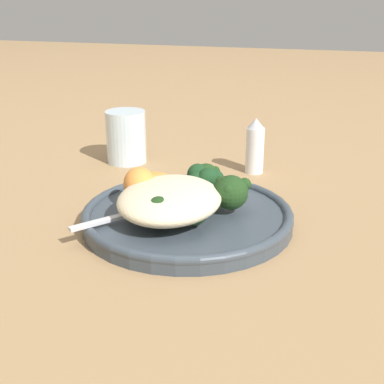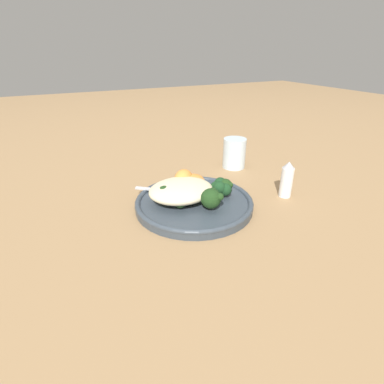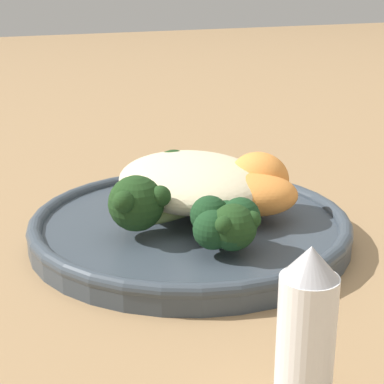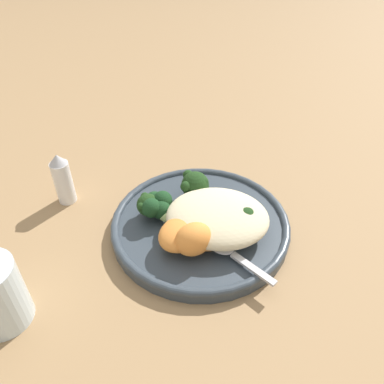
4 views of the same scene
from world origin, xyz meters
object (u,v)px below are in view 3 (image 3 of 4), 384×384
object	(u,v)px
plate	(190,226)
broccoli_stalk_3	(231,218)
quinoa_mound	(189,181)
broccoli_stalk_0	(187,175)
broccoli_stalk_2	(146,205)
kale_tuft	(224,222)
broccoli_stalk_1	(168,189)
salt_shaker	(306,332)
spoon	(229,186)
sweet_potato_chunk_1	(237,180)
sweet_potato_chunk_0	(259,178)
sweet_potato_chunk_2	(254,194)

from	to	relation	value
plate	broccoli_stalk_3	bearing A→B (deg)	8.08
quinoa_mound	broccoli_stalk_0	distance (m)	0.03
broccoli_stalk_2	kale_tuft	xyz separation A→B (m)	(0.05, 0.04, -0.00)
broccoli_stalk_1	salt_shaker	bearing A→B (deg)	110.10
broccoli_stalk_2	salt_shaker	bearing A→B (deg)	72.33
plate	spoon	distance (m)	0.07
broccoli_stalk_0	sweet_potato_chunk_1	bearing A→B (deg)	-159.15
sweet_potato_chunk_1	salt_shaker	xyz separation A→B (m)	(0.24, -0.10, 0.00)
sweet_potato_chunk_0	sweet_potato_chunk_2	xyz separation A→B (m)	(0.02, -0.02, -0.01)
broccoli_stalk_0	kale_tuft	world-z (taller)	broccoli_stalk_0
quinoa_mound	sweet_potato_chunk_1	world-z (taller)	quinoa_mound
plate	broccoli_stalk_3	distance (m)	0.06
salt_shaker	sweet_potato_chunk_1	bearing A→B (deg)	157.59
broccoli_stalk_0	broccoli_stalk_2	distance (m)	0.09
sweet_potato_chunk_2	kale_tuft	bearing A→B (deg)	-49.04
salt_shaker	broccoli_stalk_3	bearing A→B (deg)	162.70
broccoli_stalk_3	broccoli_stalk_1	bearing A→B (deg)	-147.32
sweet_potato_chunk_1	kale_tuft	xyz separation A→B (m)	(0.08, -0.06, -0.00)
quinoa_mound	spoon	distance (m)	0.05
kale_tuft	broccoli_stalk_0	bearing A→B (deg)	167.12
broccoli_stalk_0	quinoa_mound	bearing A→B (deg)	137.26
plate	broccoli_stalk_2	bearing A→B (deg)	-71.01
kale_tuft	sweet_potato_chunk_1	bearing A→B (deg)	144.92
broccoli_stalk_1	sweet_potato_chunk_0	bearing A→B (deg)	-179.57
sweet_potato_chunk_0	sweet_potato_chunk_1	distance (m)	0.02
broccoli_stalk_0	sweet_potato_chunk_1	xyz separation A→B (m)	(0.04, 0.03, 0.00)
quinoa_mound	broccoli_stalk_2	size ratio (longest dim) A/B	1.22
broccoli_stalk_1	sweet_potato_chunk_1	xyz separation A→B (m)	(0.02, 0.06, 0.00)
broccoli_stalk_2	broccoli_stalk_3	distance (m)	0.06
broccoli_stalk_1	broccoli_stalk_0	bearing A→B (deg)	-116.42
plate	broccoli_stalk_1	xyz separation A→B (m)	(-0.03, -0.00, 0.02)
broccoli_stalk_2	spoon	world-z (taller)	broccoli_stalk_2
sweet_potato_chunk_1	kale_tuft	size ratio (longest dim) A/B	0.87
salt_shaker	broccoli_stalk_2	bearing A→B (deg)	179.93
quinoa_mound	sweet_potato_chunk_1	distance (m)	0.04
broccoli_stalk_0	broccoli_stalk_1	xyz separation A→B (m)	(0.02, -0.03, -0.00)
sweet_potato_chunk_2	broccoli_stalk_3	bearing A→B (deg)	-50.86
sweet_potato_chunk_1	spoon	xyz separation A→B (m)	(-0.02, 0.00, -0.01)
broccoli_stalk_1	kale_tuft	xyz separation A→B (m)	(0.10, -0.00, 0.00)
broccoli_stalk_3	spoon	world-z (taller)	broccoli_stalk_3
plate	broccoli_stalk_2	xyz separation A→B (m)	(0.02, -0.04, 0.03)
broccoli_stalk_2	sweet_potato_chunk_2	xyz separation A→B (m)	(0.01, 0.09, -0.00)
sweet_potato_chunk_1	sweet_potato_chunk_2	distance (m)	0.04
broccoli_stalk_0	kale_tuft	size ratio (longest dim) A/B	1.76
kale_tuft	sweet_potato_chunk_0	bearing A→B (deg)	133.10
quinoa_mound	sweet_potato_chunk_0	bearing A→B (deg)	61.96
sweet_potato_chunk_1	sweet_potato_chunk_2	bearing A→B (deg)	-8.42
plate	sweet_potato_chunk_2	xyz separation A→B (m)	(0.02, 0.05, 0.03)
broccoli_stalk_0	sweet_potato_chunk_0	distance (m)	0.07
broccoli_stalk_2	sweet_potato_chunk_1	xyz separation A→B (m)	(-0.03, 0.10, -0.00)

